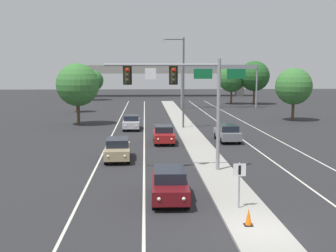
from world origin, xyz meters
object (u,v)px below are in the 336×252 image
Objects in this scene: traffic_cone_median_nose at (249,217)px; tree_far_left_b at (78,85)px; tree_far_right_c at (254,76)px; street_lamp_median at (181,77)px; car_oncoming_tan at (118,149)px; highway_sign_gantry at (220,72)px; car_oncoming_red at (164,134)px; overhead_signal_mast at (182,90)px; car_oncoming_silver at (131,122)px; car_oncoming_darkred at (170,184)px; median_sign_post at (239,178)px; tree_far_right_a at (294,86)px; car_receding_grey at (227,133)px; tree_far_left_a at (93,81)px; tree_far_right_b at (232,79)px; tree_far_left_c at (77,93)px.

traffic_cone_median_nose is 37.51m from tree_far_left_b.
street_lamp_median is at bearing -116.57° from tree_far_right_c.
car_oncoming_tan is (-6.13, -16.65, -4.97)m from street_lamp_median.
car_oncoming_red is at bearing -107.51° from highway_sign_gantry.
overhead_signal_mast is 21.47m from car_oncoming_silver.
median_sign_post is at bearing -32.41° from car_oncoming_darkred.
tree_far_right_a is 0.83× the size of tree_far_right_c.
street_lamp_median is at bearing 90.62° from median_sign_post.
median_sign_post is 0.22× the size of street_lamp_median.
car_oncoming_silver is 8.76m from tree_far_left_b.
car_receding_grey is 0.61× the size of tree_far_left_b.
car_receding_grey is (3.55, -8.91, -4.97)m from street_lamp_median.
car_oncoming_tan is 1.01× the size of car_oncoming_red.
tree_far_left_a is 30.26m from tree_far_right_b.
car_oncoming_silver is 40.69m from tree_far_right_c.
car_oncoming_darkred is 26.68m from car_oncoming_silver.
traffic_cone_median_nose is at bearing -100.65° from tree_far_right_b.
car_oncoming_darkred is at bearing -118.14° from tree_far_right_a.
traffic_cone_median_nose is at bearing -79.22° from overhead_signal_mast.
median_sign_post is 20.17m from car_receding_grey.
highway_sign_gantry is (8.72, 25.83, 0.37)m from street_lamp_median.
traffic_cone_median_nose is 53.30m from tree_far_left_c.
street_lamp_median is at bearing -71.81° from tree_far_left_a.
traffic_cone_median_nose is at bearing -104.34° from tree_far_right_c.
street_lamp_median reaches higher than highway_sign_gantry.
tree_far_right_a is (15.15, 6.87, -1.31)m from street_lamp_median.
tree_far_left_c is (-9.06, 20.26, 2.21)m from car_oncoming_silver.
car_oncoming_darkred is 1.00× the size of car_receding_grey.
overhead_signal_mast is 47.88m from highway_sign_gantry.
car_oncoming_darkred is 0.34× the size of highway_sign_gantry.
traffic_cone_median_nose is 0.10× the size of tree_far_right_b.
car_oncoming_tan is at bearing -141.35° from car_receding_grey.
tree_far_right_b reaches higher than traffic_cone_median_nose.
tree_far_right_c is at bearing 65.96° from car_oncoming_red.
tree_far_left_c is (-12.26, 29.45, 2.21)m from car_oncoming_red.
tree_far_left_a is (-12.38, 73.14, 3.43)m from car_oncoming_darkred.
median_sign_post is 0.29× the size of tree_far_right_b.
median_sign_post is 0.49× the size of car_oncoming_silver.
car_oncoming_silver is 0.96× the size of tree_far_left_c.
median_sign_post is 64.32m from tree_far_right_b.
tree_far_left_c is 34.23m from tree_far_right_c.
street_lamp_median is 48.81m from tree_far_left_a.
car_oncoming_red and car_oncoming_silver have the same top height.
tree_far_right_c reaches higher than tree_far_left_a.
tree_far_left_c is at bearing 99.17° from tree_far_left_b.
tree_far_right_c reaches higher than overhead_signal_mast.
tree_far_right_b is (18.65, 50.92, 4.09)m from car_oncoming_tan.
tree_far_left_a reaches higher than tree_far_left_c.
car_oncoming_tan is 15.80m from traffic_cone_median_nose.
tree_far_right_c is at bearing 72.72° from car_receding_grey.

